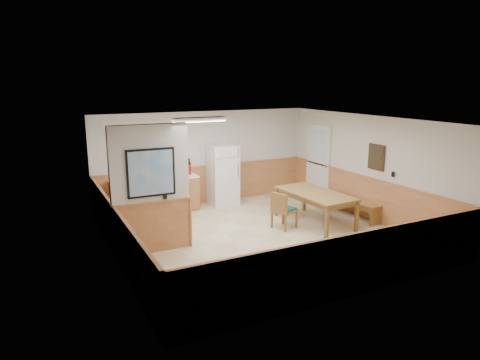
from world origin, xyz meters
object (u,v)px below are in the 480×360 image
refrigerator (223,175)px  dining_table (315,196)px  fire_extinguisher (189,167)px  dining_bench (351,202)px  dining_chair (282,208)px  soap_bottle (128,177)px

refrigerator → dining_table: size_ratio=0.80×
refrigerator → fire_extinguisher: 0.97m
dining_table → dining_bench: size_ratio=1.17×
refrigerator → dining_chair: bearing=-80.5°
dining_table → dining_chair: bearing=176.4°
dining_table → refrigerator: bearing=113.5°
dining_bench → soap_bottle: (-4.91, 2.41, 0.67)m
refrigerator → dining_table: 2.76m
refrigerator → fire_extinguisher: refrigerator is taller
dining_table → dining_chair: size_ratio=2.38×
dining_bench → soap_bottle: soap_bottle is taller
dining_table → dining_bench: 1.18m
dining_chair → soap_bottle: soap_bottle is taller
dining_table → soap_bottle: bearing=143.5°
dining_table → soap_bottle: (-3.77, 2.47, 0.35)m
dining_bench → dining_chair: bearing=177.3°
fire_extinguisher → soap_bottle: bearing=162.6°
refrigerator → dining_chair: size_ratio=1.91×
refrigerator → dining_table: (1.24, -2.46, -0.15)m
dining_bench → dining_chair: dining_chair is taller
dining_bench → fire_extinguisher: fire_extinguisher is taller
refrigerator → dining_table: refrigerator is taller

